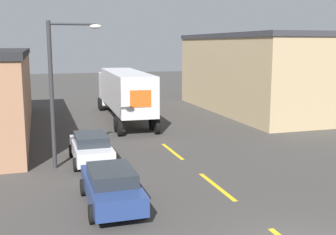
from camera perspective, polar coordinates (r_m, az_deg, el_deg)
road_centerline at (r=18.18m, az=6.59°, el=-9.23°), size 0.20×16.01×0.01m
warehouse_right at (r=38.59m, az=12.44°, el=5.94°), size 8.80×18.24×6.85m
semi_truck at (r=33.52m, az=-6.07°, el=3.73°), size 3.25×14.05×3.90m
parked_car_left_far at (r=21.74m, az=-10.39°, el=-3.99°), size 2.00×4.50×1.48m
parked_car_left_near at (r=15.89m, az=-7.68°, el=-9.13°), size 2.00×4.50×1.48m
street_lamp at (r=20.58m, az=-14.63°, el=4.54°), size 2.54×0.32×7.01m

